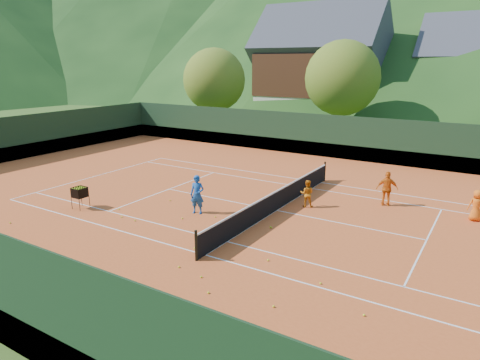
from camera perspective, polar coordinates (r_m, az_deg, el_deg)
The scene contains 31 objects.
ground at distance 19.62m, azimuth 4.88°, elevation -4.11°, with size 400.00×400.00×0.00m, color #2E4C17.
clay_court at distance 19.61m, azimuth 4.88°, elevation -4.09°, with size 40.00×24.00×0.02m, color #C44E1F.
coach at distance 19.01m, azimuth -5.73°, elevation -1.95°, with size 0.64×0.42×1.74m, color #174C98.
student_a at distance 20.08m, azimuth 8.91°, elevation -1.79°, with size 0.62×0.49×1.29m, color orange.
student_b at distance 21.11m, azimuth 19.03°, elevation -1.10°, with size 0.96×0.40×1.65m, color orange.
student_c at distance 20.69m, azimuth 28.99°, elevation -2.98°, with size 0.66×0.43×1.36m, color orange.
tennis_ball_0 at distance 21.10m, azimuth -9.31°, elevation -2.69°, with size 0.07×0.07×0.07m, color #CDE426.
tennis_ball_1 at distance 19.35m, azimuth -15.52°, elevation -4.76°, with size 0.07×0.07×0.07m, color #CDE426.
tennis_ball_2 at distance 17.53m, azimuth 4.20°, elevation -6.36°, with size 0.07×0.07×0.07m, color #CDE426.
tennis_ball_3 at distance 20.42m, azimuth -28.32°, elevation -5.04°, with size 0.07×0.07×0.07m, color #CDE426.
tennis_ball_4 at distance 18.57m, azimuth 2.10°, elevation -5.05°, with size 0.07×0.07×0.07m, color #CDE426.
tennis_ball_5 at distance 13.80m, azimuth -5.18°, elevation -12.74°, with size 0.07×0.07×0.07m, color #CDE426.
tennis_ball_6 at distance 17.59m, azimuth 4.06°, elevation -6.27°, with size 0.07×0.07×0.07m, color #CDE426.
tennis_ball_7 at distance 14.82m, azimuth 3.76°, elevation -10.61°, with size 0.07×0.07×0.07m, color #CDE426.
tennis_ball_8 at distance 12.39m, azimuth 16.21°, elevation -16.91°, with size 0.07×0.07×0.07m, color #CDE426.
tennis_ball_9 at distance 18.78m, azimuth -13.83°, elevation -5.26°, with size 0.07×0.07×0.07m, color #CDE426.
tennis_ball_10 at distance 12.33m, azimuth 4.50°, elevation -16.45°, with size 0.07×0.07×0.07m, color #CDE426.
tennis_ball_11 at distance 14.48m, azimuth -8.13°, elevation -11.41°, with size 0.07×0.07×0.07m, color #CDE426.
tennis_ball_12 at distance 20.37m, azimuth -15.88°, elevation -3.76°, with size 0.07×0.07×0.07m, color #CDE426.
tennis_ball_13 at distance 12.95m, azimuth -4.24°, elevation -14.74°, with size 0.07×0.07×0.07m, color #CDE426.
tennis_ball_14 at distance 13.62m, azimuth 10.69°, elevation -13.38°, with size 0.07×0.07×0.07m, color #CDE426.
tennis_ball_15 at distance 18.70m, azimuth -3.32°, elevation -4.91°, with size 0.07×0.07×0.07m, color #CDE426.
tennis_ball_17 at distance 18.65m, azimuth -7.70°, elevation -5.09°, with size 0.07×0.07×0.07m, color #CDE426.
tennis_ball_18 at distance 15.75m, azimuth -6.10°, elevation -9.03°, with size 0.07×0.07×0.07m, color #CDE426.
court_lines at distance 19.61m, azimuth 4.88°, elevation -4.05°, with size 23.83×11.03×0.00m.
tennis_net at distance 19.45m, azimuth 4.91°, elevation -2.67°, with size 0.10×12.07×1.10m.
perimeter_fence at distance 19.23m, azimuth 4.97°, elevation -0.55°, with size 40.40×24.24×3.00m.
ball_hopper at distance 20.93m, azimuth -20.60°, elevation -1.60°, with size 0.57×0.57×1.00m.
chalet_left at distance 50.00m, azimuth 10.63°, elevation 14.21°, with size 13.80×9.93×12.92m.
tree_a at distance 42.24m, azimuth -3.45°, elevation 13.18°, with size 6.00×6.00×7.88m.
tree_b at distance 38.56m, azimuth 13.52°, elevation 13.06°, with size 6.40×6.40×8.40m.
Camera 1 is at (8.27, -16.53, 6.57)m, focal length 32.00 mm.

